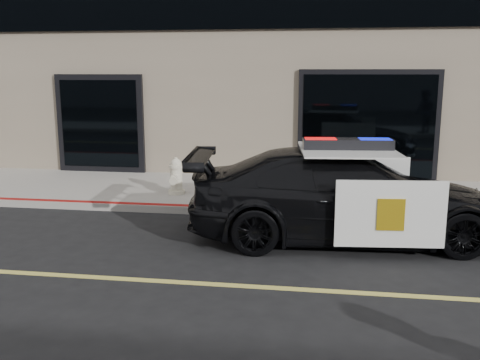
# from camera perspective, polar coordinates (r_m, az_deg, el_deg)

# --- Properties ---
(sidewalk_n) EXTENTS (60.00, 3.50, 0.15)m
(sidewalk_n) POSITION_cam_1_polar(r_m,az_deg,el_deg) (12.41, 18.39, -1.88)
(sidewalk_n) COLOR gray
(sidewalk_n) RESTS_ON ground
(police_car) EXTENTS (3.16, 5.70, 1.74)m
(police_car) POSITION_cam_1_polar(r_m,az_deg,el_deg) (9.21, 11.20, -1.56)
(police_car) COLOR black
(police_car) RESTS_ON ground
(fire_hydrant) EXTENTS (0.37, 0.51, 0.82)m
(fire_hydrant) POSITION_cam_1_polar(r_m,az_deg,el_deg) (11.90, -6.83, 0.32)
(fire_hydrant) COLOR beige
(fire_hydrant) RESTS_ON sidewalk_n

